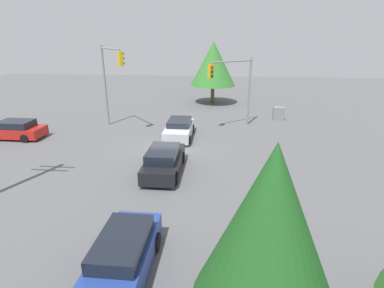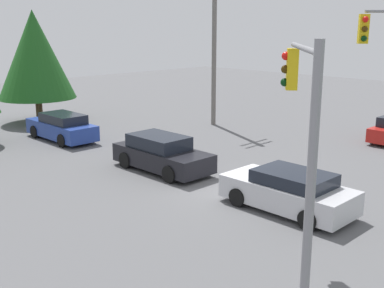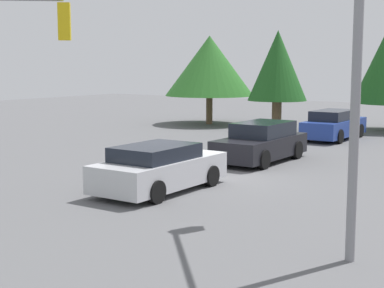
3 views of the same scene
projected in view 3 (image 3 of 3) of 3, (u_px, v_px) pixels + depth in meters
name	position (u px, v px, depth m)	size (l,w,h in m)	color
ground_plane	(215.00, 177.00, 19.26)	(80.00, 80.00, 0.00)	#5B5B5E
sedan_silver	(159.00, 168.00, 17.15)	(2.02, 4.43, 1.37)	silver
sedan_dark	(261.00, 143.00, 22.38)	(1.97, 4.58, 1.50)	black
sedan_blue	(334.00, 125.00, 29.00)	(1.84, 4.72, 1.45)	#233D93
traffic_signal_cross	(329.00, 19.00, 11.95)	(2.83, 3.19, 6.74)	gray
tree_far	(209.00, 66.00, 36.07)	(5.46, 5.46, 5.43)	brown
tree_behind	(278.00, 66.00, 32.55)	(3.29, 3.29, 5.56)	brown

